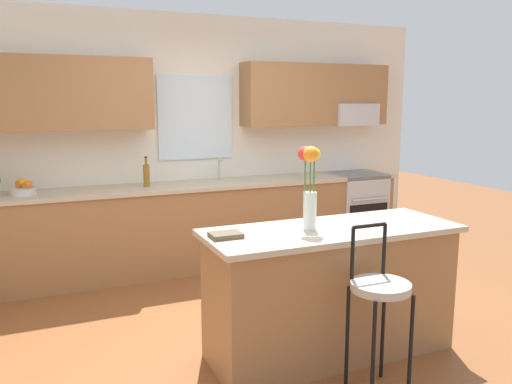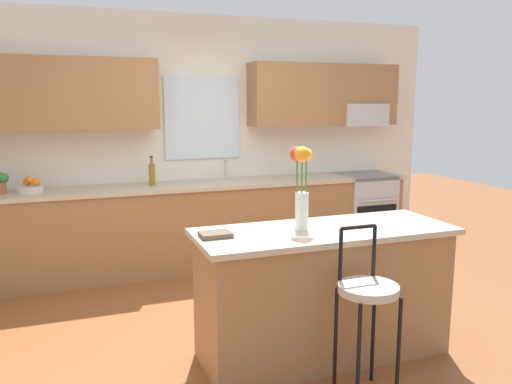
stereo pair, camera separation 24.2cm
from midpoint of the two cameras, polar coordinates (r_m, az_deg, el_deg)
ground_plane at (r=4.27m, az=2.98°, el=-14.65°), size 14.00×14.00×0.00m
back_wall_assembly at (r=5.78m, az=-4.35°, el=7.30°), size 5.60×0.50×2.70m
counter_run at (r=5.64m, az=-3.75°, el=-3.51°), size 4.56×0.64×0.92m
sink_faucet at (r=5.74m, az=-2.13°, el=2.77°), size 0.02×0.13×0.23m
oven_range at (r=6.40m, az=12.74°, el=-2.17°), size 0.60×0.64×0.92m
kitchen_island at (r=3.73m, az=9.31°, el=-10.83°), size 1.79×0.69×0.92m
bar_stool_near at (r=3.23m, az=14.31°, el=-11.11°), size 0.36×0.36×1.04m
flower_vase at (r=3.46m, az=7.02°, el=1.32°), size 0.15×0.15×0.57m
cookbook at (r=3.33m, az=-2.41°, el=-4.73°), size 0.20×0.15×0.03m
fruit_bowl_oranges at (r=5.34m, az=-22.39°, el=0.47°), size 0.24×0.24×0.16m
bottle_olive_oil at (r=5.40m, az=-10.13°, el=1.97°), size 0.06×0.06×0.31m
potted_plant_small at (r=5.34m, az=-25.23°, el=1.00°), size 0.17×0.11×0.21m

